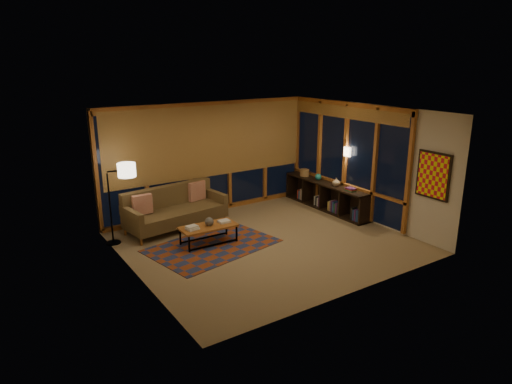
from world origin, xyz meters
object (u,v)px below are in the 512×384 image
coffee_table (209,235)px  bookshelf (325,196)px  sofa (176,209)px  floor_lamp (110,205)px

coffee_table → bookshelf: bearing=7.7°
sofa → coffee_table: 1.21m
floor_lamp → bookshelf: 5.23m
coffee_table → sofa: bearing=100.9°
sofa → coffee_table: (0.19, -1.17, -0.26)m
bookshelf → floor_lamp: bearing=172.1°
floor_lamp → bookshelf: (5.16, -0.71, -0.49)m
floor_lamp → bookshelf: floor_lamp is taller
coffee_table → bookshelf: bookshelf is taller
coffee_table → floor_lamp: 2.08m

